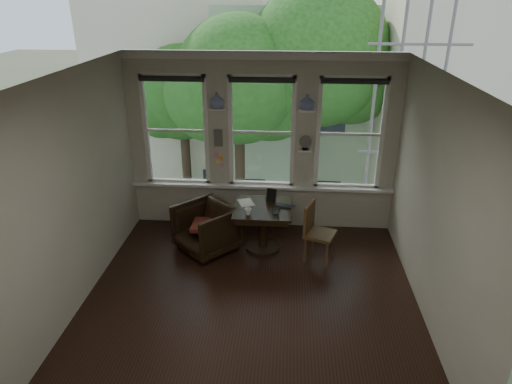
# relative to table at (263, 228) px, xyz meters

# --- Properties ---
(ground) EXTENTS (4.50, 4.50, 0.00)m
(ground) POSITION_rel_table_xyz_m (-0.08, -1.33, -0.38)
(ground) COLOR black
(ground) RESTS_ON ground
(ceiling) EXTENTS (4.50, 4.50, 0.00)m
(ceiling) POSITION_rel_table_xyz_m (-0.08, -1.33, 2.62)
(ceiling) COLOR silver
(ceiling) RESTS_ON ground
(wall_back) EXTENTS (4.50, 0.00, 4.50)m
(wall_back) POSITION_rel_table_xyz_m (-0.08, 0.92, 1.12)
(wall_back) COLOR beige
(wall_back) RESTS_ON ground
(wall_front) EXTENTS (4.50, 0.00, 4.50)m
(wall_front) POSITION_rel_table_xyz_m (-0.08, -3.58, 1.12)
(wall_front) COLOR beige
(wall_front) RESTS_ON ground
(wall_left) EXTENTS (0.00, 4.50, 4.50)m
(wall_left) POSITION_rel_table_xyz_m (-2.33, -1.33, 1.12)
(wall_left) COLOR beige
(wall_left) RESTS_ON ground
(wall_right) EXTENTS (0.00, 4.50, 4.50)m
(wall_right) POSITION_rel_table_xyz_m (2.17, -1.33, 1.12)
(wall_right) COLOR beige
(wall_right) RESTS_ON ground
(window_left) EXTENTS (1.10, 0.12, 1.90)m
(window_left) POSITION_rel_table_xyz_m (-1.53, 0.92, 1.32)
(window_left) COLOR white
(window_left) RESTS_ON ground
(window_center) EXTENTS (1.10, 0.12, 1.90)m
(window_center) POSITION_rel_table_xyz_m (-0.08, 0.92, 1.32)
(window_center) COLOR white
(window_center) RESTS_ON ground
(window_right) EXTENTS (1.10, 0.12, 1.90)m
(window_right) POSITION_rel_table_xyz_m (1.37, 0.92, 1.32)
(window_right) COLOR white
(window_right) RESTS_ON ground
(shelf_left) EXTENTS (0.26, 0.16, 0.03)m
(shelf_left) POSITION_rel_table_xyz_m (-0.81, 0.82, 1.73)
(shelf_left) COLOR white
(shelf_left) RESTS_ON ground
(shelf_right) EXTENTS (0.26, 0.16, 0.03)m
(shelf_right) POSITION_rel_table_xyz_m (0.64, 0.82, 1.73)
(shelf_right) COLOR white
(shelf_right) RESTS_ON ground
(intercom) EXTENTS (0.14, 0.06, 0.28)m
(intercom) POSITION_rel_table_xyz_m (-0.81, 0.85, 1.23)
(intercom) COLOR #59544F
(intercom) RESTS_ON ground
(sticky_notes) EXTENTS (0.16, 0.01, 0.24)m
(sticky_notes) POSITION_rel_table_xyz_m (-0.81, 0.85, 0.88)
(sticky_notes) COLOR pink
(sticky_notes) RESTS_ON ground
(desk_fan) EXTENTS (0.20, 0.20, 0.24)m
(desk_fan) POSITION_rel_table_xyz_m (0.64, 0.80, 1.16)
(desk_fan) COLOR #59544F
(desk_fan) RESTS_ON ground
(vase_left) EXTENTS (0.24, 0.24, 0.25)m
(vase_left) POSITION_rel_table_xyz_m (-0.81, 0.82, 1.86)
(vase_left) COLOR silver
(vase_left) RESTS_ON shelf_left
(vase_right) EXTENTS (0.24, 0.24, 0.25)m
(vase_right) POSITION_rel_table_xyz_m (0.64, 0.82, 1.86)
(vase_right) COLOR silver
(vase_right) RESTS_ON shelf_right
(table) EXTENTS (0.90, 0.90, 0.75)m
(table) POSITION_rel_table_xyz_m (0.00, 0.00, 0.00)
(table) COLOR black
(table) RESTS_ON ground
(armchair_left) EXTENTS (1.20, 1.20, 0.78)m
(armchair_left) POSITION_rel_table_xyz_m (-0.89, -0.11, 0.02)
(armchair_left) COLOR black
(armchair_left) RESTS_ON ground
(cushion_red) EXTENTS (0.45, 0.45, 0.06)m
(cushion_red) POSITION_rel_table_xyz_m (-0.89, -0.11, 0.08)
(cushion_red) COLOR maroon
(cushion_red) RESTS_ON armchair_left
(side_chair_right) EXTENTS (0.54, 0.54, 0.92)m
(side_chair_right) POSITION_rel_table_xyz_m (0.90, -0.27, 0.09)
(side_chair_right) COLOR #473119
(side_chair_right) RESTS_ON ground
(laptop) EXTENTS (0.36, 0.29, 0.02)m
(laptop) POSITION_rel_table_xyz_m (0.34, -0.01, 0.39)
(laptop) COLOR black
(laptop) RESTS_ON table
(mug) EXTENTS (0.12, 0.12, 0.10)m
(mug) POSITION_rel_table_xyz_m (-0.21, -0.27, 0.42)
(mug) COLOR white
(mug) RESTS_ON table
(drinking_glass) EXTENTS (0.16, 0.16, 0.11)m
(drinking_glass) POSITION_rel_table_xyz_m (0.20, -0.24, 0.43)
(drinking_glass) COLOR white
(drinking_glass) RESTS_ON table
(tablet) EXTENTS (0.18, 0.12, 0.22)m
(tablet) POSITION_rel_table_xyz_m (0.12, 0.21, 0.48)
(tablet) COLOR black
(tablet) RESTS_ON table
(papers) EXTENTS (0.31, 0.36, 0.00)m
(papers) POSITION_rel_table_xyz_m (-0.28, 0.14, 0.38)
(papers) COLOR silver
(papers) RESTS_ON table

